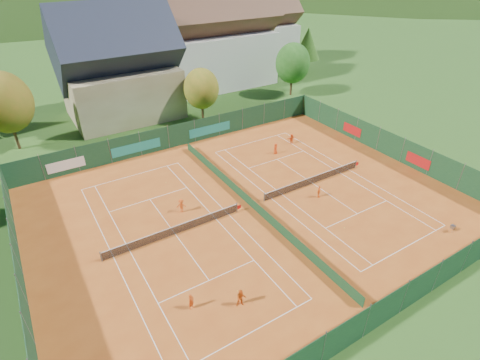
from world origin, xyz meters
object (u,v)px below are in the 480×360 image
Objects in this scene: hotel_block_a at (215,43)px; hotel_block_b at (256,32)px; player_right_far_b at (291,139)px; player_left_mid at (241,298)px; player_left_far at (181,206)px; player_right_far_a at (276,149)px; player_left_near at (191,301)px; player_right_near at (319,192)px; ball_hopper at (453,227)px; chalet at (119,71)px.

hotel_block_b is at bearing 29.74° from hotel_block_a.
player_left_mid is at bearing 47.89° from player_right_far_b.
hotel_block_b is 55.12m from player_left_far.
player_left_far is at bearing -2.74° from player_right_far_a.
hotel_block_a is 29.98m from player_right_far_a.
player_left_far is (4.13, 10.80, 0.05)m from player_left_near.
hotel_block_b reaches higher than player_right_far_a.
player_right_near is (16.98, 5.75, 0.00)m from player_left_near.
hotel_block_a is at bearing 86.62° from ball_hopper.
ball_hopper is 21.67m from player_right_far_b.
hotel_block_b is 13.30× the size of player_right_far_b.
player_right_far_a is 3.69m from player_right_far_b.
player_left_near is 0.90× the size of player_left_mid.
chalet is 26.63m from player_right_far_b.
hotel_block_a is 15.18× the size of player_left_far.
player_right_far_b is (-0.96, 21.65, 0.09)m from ball_hopper.
player_right_far_a is at bearing -120.41° from hotel_block_b.
ball_hopper is 24.69m from player_left_far.
player_left_mid is (3.08, -1.63, 0.07)m from player_left_near.
hotel_block_a reaches higher than hotel_block_b.
player_left_mid is 1.10× the size of player_right_near.
hotel_block_a is 16.62× the size of player_right_far_b.
player_left_far is at bearing 44.46° from player_left_near.
hotel_block_a reaches higher than player_right_far_b.
chalet is 11.38× the size of player_left_far.
hotel_block_a is 28.14m from player_right_far_b.
player_right_near is (12.85, -5.05, -0.04)m from player_left_far.
ball_hopper is 12.23m from player_right_near.
player_left_near is (-23.36, 4.68, 0.11)m from ball_hopper.
player_left_far is (1.05, 12.43, -0.03)m from player_left_mid.
hotel_block_a reaches higher than player_right_far_a.
hotel_block_b is 66.03m from player_left_near.
hotel_block_a is at bearing -98.62° from player_left_far.
player_right_far_b is (15.17, -21.05, -5.97)m from chalet.
ball_hopper is at bearing -93.38° from hotel_block_a.
player_right_far_a is (11.70, -22.30, -5.94)m from chalet.
hotel_block_b is 12.14× the size of player_left_far.
ball_hopper is at bearing 166.19° from player_left_far.
player_right_far_a is (14.80, 4.92, -0.02)m from player_left_far.
player_left_far is 19.29m from player_right_far_b.
ball_hopper is (16.13, -42.70, -6.07)m from chalet.
hotel_block_a is 40.46m from player_left_far.
hotel_block_a is 1.25× the size of hotel_block_b.
chalet reaches higher than player_right_near.
hotel_block_a is at bearing -94.08° from player_right_far_b.
ball_hopper is at bearing -35.94° from player_left_near.
hotel_block_b reaches higher than ball_hopper.
chalet is 40.30m from player_left_mid.
player_right_far_b is at bearing -98.06° from hotel_block_a.
ball_hopper is at bearing -69.31° from chalet.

